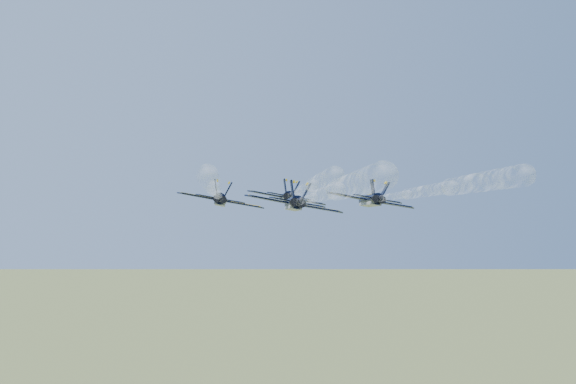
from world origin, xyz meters
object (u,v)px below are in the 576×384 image
object	(u,v)px
jet_right	(370,200)
jet_slot	(294,204)
jet_left	(221,200)
jet_lead	(287,197)

from	to	relation	value
jet_right	jet_slot	size ratio (longest dim) A/B	1.00
jet_left	jet_slot	distance (m)	16.77
jet_left	jet_slot	xyz separation A→B (m)	(4.15, -16.24, 0.00)
jet_lead	jet_right	bearing A→B (deg)	-53.18
jet_lead	jet_slot	distance (m)	26.20
jet_lead	jet_left	distance (m)	15.15
jet_lead	jet_slot	world-z (taller)	same
jet_right	jet_lead	bearing A→B (deg)	126.82
jet_lead	jet_slot	xyz separation A→B (m)	(-8.32, -24.84, 0.00)
jet_lead	jet_slot	size ratio (longest dim) A/B	1.00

